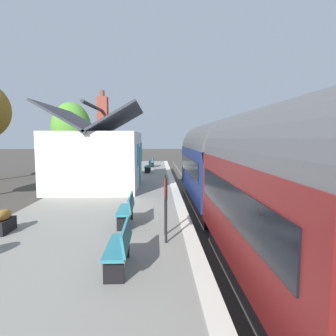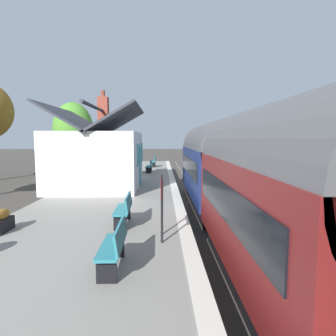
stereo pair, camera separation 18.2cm
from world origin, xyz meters
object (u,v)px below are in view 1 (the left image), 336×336
(train, at_px, (279,192))
(bench_by_lamp, at_px, (149,166))
(planter_under_sign, at_px, (4,222))
(station_sign_board, at_px, (166,192))
(planter_corner_building, at_px, (112,160))
(bench_mid_platform, at_px, (152,161))
(station_building, at_px, (98,157))
(bench_near_building, at_px, (121,245))
(tree_behind_building, at_px, (71,130))
(bench_platform_end, at_px, (127,209))

(train, height_order, bench_by_lamp, train)
(planter_under_sign, distance_m, station_sign_board, 4.46)
(bench_by_lamp, bearing_deg, station_sign_board, -176.45)
(planter_corner_building, bearing_deg, bench_mid_platform, -109.81)
(planter_corner_building, xyz_separation_m, station_sign_board, (-19.95, -4.47, 0.72))
(station_building, bearing_deg, bench_mid_platform, -13.49)
(bench_mid_platform, relative_size, bench_near_building, 1.01)
(station_building, distance_m, station_sign_board, 8.59)
(bench_near_building, distance_m, planter_under_sign, 4.14)
(planter_under_sign, distance_m, tree_behind_building, 19.91)
(train, height_order, tree_behind_building, tree_behind_building)
(bench_by_lamp, relative_size, bench_near_building, 1.01)
(station_sign_board, bearing_deg, tree_behind_building, 22.05)
(bench_platform_end, relative_size, bench_near_building, 1.00)
(station_sign_board, bearing_deg, station_building, 22.38)
(bench_near_building, height_order, planter_corner_building, planter_corner_building)
(bench_mid_platform, height_order, station_sign_board, station_sign_board)
(planter_corner_building, bearing_deg, planter_under_sign, -179.58)
(station_sign_board, bearing_deg, bench_platform_end, 42.15)
(train, xyz_separation_m, planter_corner_building, (20.28, 7.19, -0.75))
(train, relative_size, station_building, 4.17)
(bench_near_building, bearing_deg, planter_corner_building, 9.33)
(planter_corner_building, bearing_deg, station_building, -174.29)
(bench_platform_end, xyz_separation_m, tree_behind_building, (18.76, 7.00, 2.78))
(planter_under_sign, bearing_deg, station_sign_board, -98.23)
(bench_mid_platform, xyz_separation_m, station_sign_board, (-18.59, -0.71, 0.71))
(bench_by_lamp, distance_m, bench_mid_platform, 4.27)
(station_building, bearing_deg, station_sign_board, -157.62)
(bench_mid_platform, distance_m, planter_corner_building, 3.99)
(station_sign_board, bearing_deg, bench_near_building, 151.86)
(station_building, relative_size, bench_mid_platform, 4.11)
(bench_by_lamp, height_order, station_sign_board, station_sign_board)
(planter_corner_building, bearing_deg, bench_platform_end, -169.77)
(planter_corner_building, xyz_separation_m, tree_behind_building, (0.01, 3.61, 2.79))
(station_building, bearing_deg, train, -144.09)
(bench_by_lamp, bearing_deg, planter_under_sign, 165.91)
(bench_platform_end, height_order, tree_behind_building, tree_behind_building)
(planter_corner_building, bearing_deg, bench_near_building, -170.67)
(planter_corner_building, bearing_deg, tree_behind_building, 89.82)
(train, height_order, bench_mid_platform, train)
(bench_by_lamp, bearing_deg, bench_near_building, 179.92)
(bench_mid_platform, relative_size, tree_behind_building, 0.21)
(planter_corner_building, height_order, tree_behind_building, tree_behind_building)
(bench_by_lamp, xyz_separation_m, planter_corner_building, (5.62, 3.58, -0.01))
(tree_behind_building, bearing_deg, station_sign_board, -157.95)
(bench_mid_platform, xyz_separation_m, bench_near_building, (-20.30, 0.20, 0.00))
(station_sign_board, xyz_separation_m, tree_behind_building, (19.96, 8.08, 2.07))
(bench_by_lamp, bearing_deg, bench_platform_end, 179.14)
(bench_by_lamp, xyz_separation_m, tree_behind_building, (5.63, 7.19, 2.78))
(planter_under_sign, bearing_deg, bench_mid_platform, -11.37)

